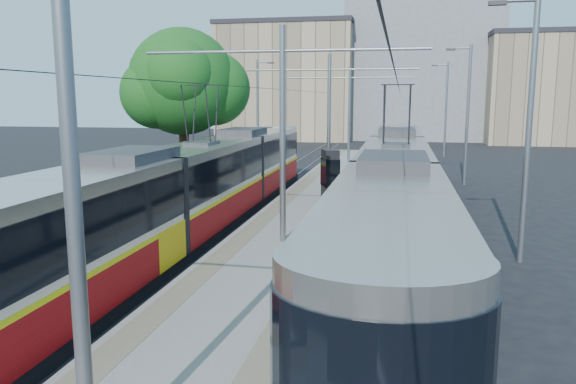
# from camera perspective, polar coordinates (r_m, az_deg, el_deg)

# --- Properties ---
(ground) EXTENTS (160.00, 160.00, 0.00)m
(ground) POSITION_cam_1_polar(r_m,az_deg,el_deg) (11.67, -8.93, -16.09)
(ground) COLOR black
(ground) RESTS_ON ground
(platform) EXTENTS (4.00, 50.00, 0.30)m
(platform) POSITION_cam_1_polar(r_m,az_deg,el_deg) (27.54, 3.31, -0.69)
(platform) COLOR gray
(platform) RESTS_ON ground
(tactile_strip_left) EXTENTS (0.70, 50.00, 0.01)m
(tactile_strip_left) POSITION_cam_1_polar(r_m,az_deg,el_deg) (27.75, 0.34, -0.27)
(tactile_strip_left) COLOR gray
(tactile_strip_left) RESTS_ON platform
(tactile_strip_right) EXTENTS (0.70, 50.00, 0.01)m
(tactile_strip_right) POSITION_cam_1_polar(r_m,az_deg,el_deg) (27.36, 6.32, -0.47)
(tactile_strip_right) COLOR gray
(tactile_strip_right) RESTS_ON platform
(rails) EXTENTS (8.71, 70.00, 0.03)m
(rails) POSITION_cam_1_polar(r_m,az_deg,el_deg) (27.57, 3.30, -0.96)
(rails) COLOR gray
(rails) RESTS_ON ground
(tram_left) EXTENTS (2.43, 28.35, 5.50)m
(tram_left) POSITION_cam_1_polar(r_m,az_deg,el_deg) (21.67, -8.66, 0.61)
(tram_left) COLOR black
(tram_left) RESTS_ON ground
(tram_right) EXTENTS (2.43, 31.70, 5.50)m
(tram_right) POSITION_cam_1_polar(r_m,az_deg,el_deg) (21.02, 10.78, 0.69)
(tram_right) COLOR black
(tram_right) RESTS_ON ground
(catenary) EXTENTS (9.20, 70.00, 7.00)m
(catenary) POSITION_cam_1_polar(r_m,az_deg,el_deg) (24.30, 2.46, 8.33)
(catenary) COLOR slate
(catenary) RESTS_ON platform
(street_lamps) EXTENTS (15.18, 38.22, 8.00)m
(street_lamps) POSITION_cam_1_polar(r_m,az_deg,el_deg) (31.09, 4.42, 7.94)
(street_lamps) COLOR slate
(street_lamps) RESTS_ON ground
(shelter) EXTENTS (1.01, 1.25, 2.39)m
(shelter) POSITION_cam_1_polar(r_m,az_deg,el_deg) (25.93, 4.30, 1.81)
(shelter) COLOR black
(shelter) RESTS_ON platform
(tree) EXTENTS (5.82, 5.38, 8.46)m
(tree) POSITION_cam_1_polar(r_m,az_deg,el_deg) (28.97, -9.88, 10.76)
(tree) COLOR #382314
(tree) RESTS_ON ground
(building_left) EXTENTS (16.32, 12.24, 13.99)m
(building_left) POSITION_cam_1_polar(r_m,az_deg,el_deg) (71.22, 0.16, 11.11)
(building_left) COLOR tan
(building_left) RESTS_ON ground
(building_centre) EXTENTS (18.36, 14.28, 17.34)m
(building_centre) POSITION_cam_1_polar(r_m,az_deg,el_deg) (73.98, 13.33, 12.10)
(building_centre) COLOR gray
(building_centre) RESTS_ON ground
(building_right) EXTENTS (14.28, 10.20, 12.14)m
(building_right) POSITION_cam_1_polar(r_m,az_deg,el_deg) (69.78, 25.13, 9.50)
(building_right) COLOR tan
(building_right) RESTS_ON ground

